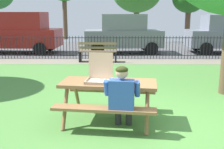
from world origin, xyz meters
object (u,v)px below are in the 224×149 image
at_px(adult_at_table, 122,96).
at_px(pizza_box_open, 100,75).
at_px(park_bench_center, 98,52).
at_px(parked_car_center, 123,33).
at_px(picnic_table_foreground, 109,91).
at_px(parked_car_left, 14,32).
at_px(pizza_slice_on_table, 120,82).

bearing_deg(adult_at_table, pizza_box_open, 124.79).
bearing_deg(park_bench_center, parked_car_center, 66.53).
height_order(picnic_table_foreground, parked_car_left, parked_car_left).
height_order(pizza_slice_on_table, park_bench_center, park_bench_center).
relative_size(pizza_box_open, parked_car_center, 0.14).
distance_m(pizza_slice_on_table, parked_car_center, 9.23).
bearing_deg(pizza_slice_on_table, park_bench_center, 96.99).
height_order(pizza_box_open, adult_at_table, pizza_box_open).
height_order(picnic_table_foreground, parked_car_center, parked_car_center).
bearing_deg(parked_car_left, picnic_table_foreground, -61.26).
distance_m(picnic_table_foreground, park_bench_center, 6.50).
xyz_separation_m(picnic_table_foreground, pizza_box_open, (-0.17, 0.06, 0.30)).
bearing_deg(adult_at_table, parked_car_center, 88.02).
relative_size(parked_car_left, parked_car_center, 1.17).
xyz_separation_m(parked_car_left, parked_car_center, (5.59, 0.00, -0.09)).
height_order(adult_at_table, parked_car_left, parked_car_left).
bearing_deg(pizza_box_open, pizza_slice_on_table, -19.52).
relative_size(picnic_table_foreground, pizza_box_open, 3.54).
xyz_separation_m(pizza_box_open, adult_at_table, (0.41, -0.60, -0.24)).
bearing_deg(parked_car_center, adult_at_table, -91.98).
distance_m(adult_at_table, park_bench_center, 7.05).
xyz_separation_m(picnic_table_foreground, pizza_slice_on_table, (0.22, -0.08, 0.18)).
distance_m(parked_car_left, parked_car_center, 5.59).
bearing_deg(park_bench_center, pizza_slice_on_table, -83.01).
bearing_deg(parked_car_left, park_bench_center, -31.16).
xyz_separation_m(pizza_slice_on_table, adult_at_table, (0.03, -0.46, -0.12)).
xyz_separation_m(pizza_box_open, parked_car_center, (0.75, 9.08, 0.12)).
height_order(adult_at_table, parked_car_center, parked_car_center).
distance_m(pizza_box_open, park_bench_center, 6.44).
relative_size(pizza_slice_on_table, parked_car_left, 0.05).
relative_size(pizza_slice_on_table, park_bench_center, 0.15).
height_order(pizza_slice_on_table, parked_car_left, parked_car_left).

